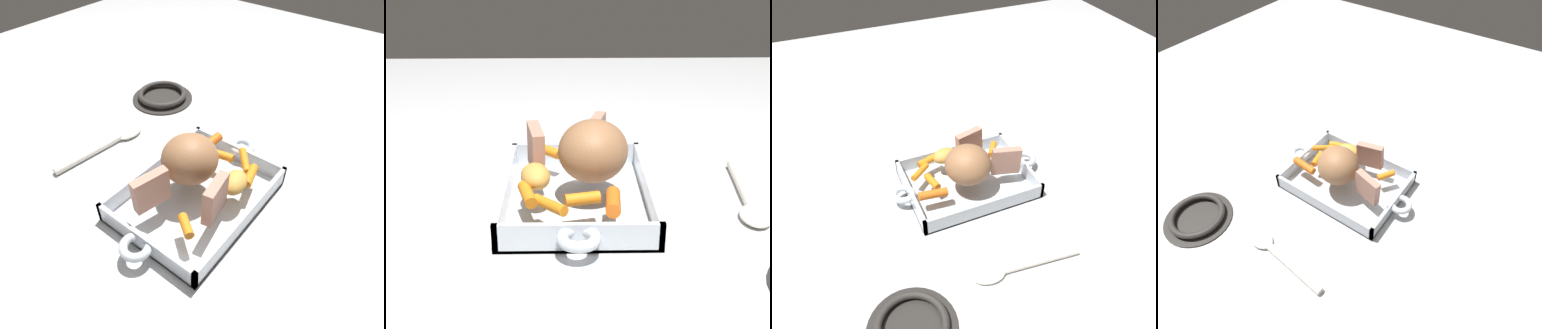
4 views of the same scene
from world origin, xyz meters
TOP-DOWN VIEW (x-y plane):
  - ground_plane at (0.00, 0.00)m, footprint 2.31×2.31m
  - roasting_dish at (0.00, 0.00)m, footprint 0.40×0.24m
  - pork_roast at (-0.01, -0.03)m, footprint 0.15×0.15m
  - roast_slice_outer at (0.09, -0.04)m, footprint 0.08×0.04m
  - roast_slice_thin at (0.03, 0.07)m, footprint 0.08×0.03m
  - baby_carrot_southeast at (-0.10, -0.01)m, footprint 0.03×0.05m
  - baby_carrot_long at (-0.11, -0.05)m, footprint 0.07×0.03m
  - baby_carrot_short at (-0.08, 0.07)m, footprint 0.06×0.03m
  - baby_carrot_center_left at (0.10, 0.05)m, footprint 0.04×0.05m
  - baby_carrot_northeast at (-0.11, 0.04)m, footprint 0.06×0.05m
  - potato_golden_small at (-0.04, 0.06)m, footprint 0.07×0.06m
  - serving_spoon at (-0.01, -0.28)m, footprint 0.24×0.06m

SIDE VIEW (x-z plane):
  - ground_plane at x=0.00m, z-range 0.00..0.00m
  - serving_spoon at x=-0.01m, z-range 0.00..0.02m
  - roasting_dish at x=0.00m, z-range -0.01..0.04m
  - baby_carrot_northeast at x=-0.11m, z-range 0.04..0.06m
  - baby_carrot_center_left at x=0.10m, z-range 0.04..0.06m
  - baby_carrot_southeast at x=-0.10m, z-range 0.04..0.06m
  - baby_carrot_short at x=-0.08m, z-range 0.04..0.06m
  - baby_carrot_long at x=-0.11m, z-range 0.04..0.07m
  - potato_golden_small at x=-0.04m, z-range 0.04..0.08m
  - roast_slice_outer at x=0.09m, z-range 0.04..0.12m
  - roast_slice_thin at x=0.03m, z-range 0.04..0.12m
  - pork_roast at x=-0.01m, z-range 0.04..0.14m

